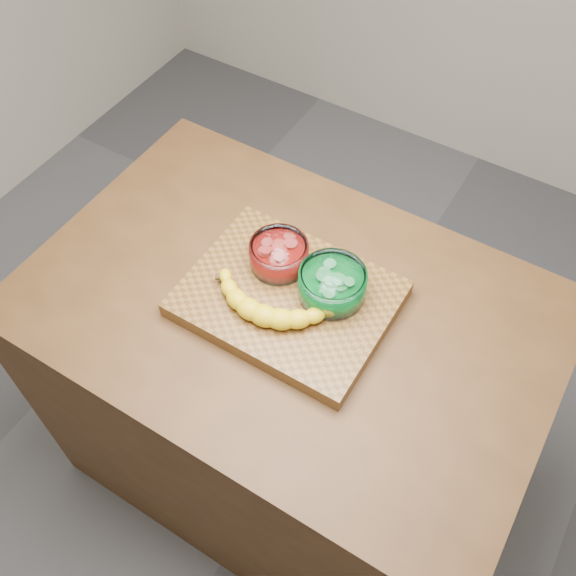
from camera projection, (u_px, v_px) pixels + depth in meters
The scene contains 6 objects.
ground at pixel (288, 458), 2.17m from camera, with size 3.50×3.50×0.00m, color #505054.
counter at pixel (288, 396), 1.81m from camera, with size 1.20×0.80×0.90m, color #4C2E16.
cutting_board at pixel (288, 299), 1.43m from camera, with size 0.45×0.35×0.04m, color brown.
bowl_red at pixel (279, 255), 1.44m from camera, with size 0.13×0.13×0.06m.
bowl_green at pixel (332, 284), 1.39m from camera, with size 0.15×0.15×0.07m.
banana at pixel (270, 299), 1.38m from camera, with size 0.31×0.16×0.04m, color gold, non-canonical shape.
Camera 1 is at (0.44, -0.71, 2.08)m, focal length 40.00 mm.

